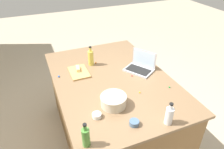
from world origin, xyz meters
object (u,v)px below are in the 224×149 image
(ramekin_medium, at_px, (97,115))
(bottle_olive, at_px, (86,137))
(cutting_board, at_px, (79,72))
(butter_stick_left, at_px, (78,68))
(bottle_vinegar, at_px, (169,115))
(ramekin_small, at_px, (134,123))
(bottle_oil, at_px, (91,58))
(laptop, at_px, (140,66))
(mixing_bowl_large, at_px, (114,100))

(ramekin_medium, bearing_deg, bottle_olive, 146.13)
(cutting_board, relative_size, butter_stick_left, 2.72)
(butter_stick_left, bearing_deg, ramekin_medium, 176.99)
(bottle_vinegar, xyz_separation_m, butter_stick_left, (1.09, 0.48, -0.05))
(ramekin_small, xyz_separation_m, ramekin_medium, (0.20, 0.26, -0.00))
(bottle_olive, bearing_deg, bottle_oil, -19.21)
(laptop, relative_size, bottle_olive, 1.77)
(butter_stick_left, bearing_deg, bottle_olive, 168.80)
(bottle_olive, distance_m, cutting_board, 1.03)
(bottle_olive, height_order, ramekin_medium, bottle_olive)
(bottle_olive, xyz_separation_m, ramekin_small, (0.05, -0.42, -0.07))
(mixing_bowl_large, bearing_deg, ramekin_small, -167.57)
(bottle_oil, relative_size, butter_stick_left, 2.20)
(laptop, distance_m, butter_stick_left, 0.73)
(cutting_board, distance_m, butter_stick_left, 0.05)
(cutting_board, bearing_deg, bottle_vinegar, -155.23)
(mixing_bowl_large, relative_size, ramekin_medium, 3.08)
(cutting_board, relative_size, ramekin_small, 3.62)
(ramekin_medium, bearing_deg, laptop, -52.69)
(laptop, bearing_deg, bottle_oil, 56.62)
(bottle_oil, bearing_deg, butter_stick_left, 114.87)
(bottle_olive, xyz_separation_m, ramekin_medium, (0.25, -0.16, -0.07))
(butter_stick_left, xyz_separation_m, ramekin_small, (-1.00, -0.21, -0.02))
(ramekin_small, distance_m, ramekin_medium, 0.33)
(bottle_olive, distance_m, ramekin_medium, 0.30)
(butter_stick_left, relative_size, ramekin_medium, 1.39)
(bottle_oil, xyz_separation_m, ramekin_medium, (-0.89, 0.23, -0.08))
(mixing_bowl_large, xyz_separation_m, butter_stick_left, (0.71, 0.15, -0.02))
(cutting_board, bearing_deg, ramekin_medium, 176.83)
(bottle_olive, xyz_separation_m, cutting_board, (1.00, -0.21, -0.08))
(laptop, xyz_separation_m, mixing_bowl_large, (-0.47, 0.54, 0.01))
(laptop, height_order, butter_stick_left, laptop)
(cutting_board, height_order, butter_stick_left, butter_stick_left)
(bottle_olive, relative_size, butter_stick_left, 1.95)
(bottle_oil, bearing_deg, bottle_vinegar, -165.86)
(bottle_vinegar, xyz_separation_m, bottle_oil, (1.18, 0.30, 0.01))
(bottle_oil, bearing_deg, bottle_olive, 160.79)
(laptop, bearing_deg, ramekin_medium, 127.31)
(mixing_bowl_large, height_order, ramekin_medium, mixing_bowl_large)
(ramekin_small, bearing_deg, laptop, -32.05)
(laptop, height_order, ramekin_small, laptop)
(ramekin_medium, bearing_deg, bottle_vinegar, -118.81)
(laptop, distance_m, mixing_bowl_large, 0.71)
(bottle_vinegar, distance_m, ramekin_medium, 0.60)
(laptop, xyz_separation_m, butter_stick_left, (0.24, 0.69, -0.01))
(bottle_oil, distance_m, cutting_board, 0.24)
(cutting_board, bearing_deg, butter_stick_left, 0.00)
(bottle_oil, xyz_separation_m, ramekin_small, (-1.09, -0.03, -0.08))
(ramekin_small, bearing_deg, bottle_vinegar, -108.40)
(mixing_bowl_large, distance_m, butter_stick_left, 0.73)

